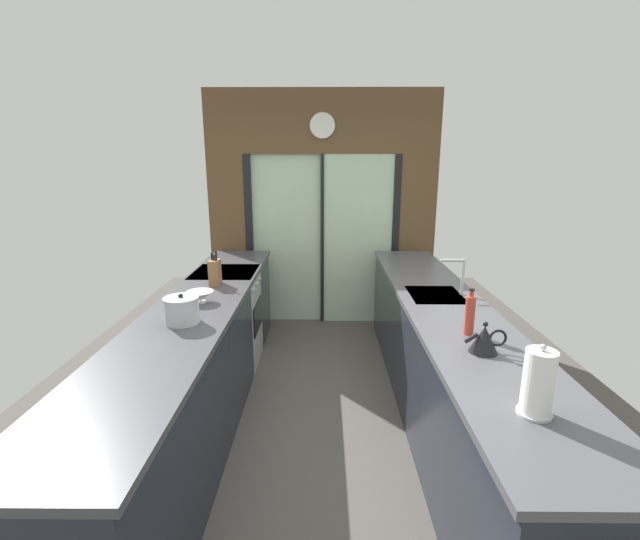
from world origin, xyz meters
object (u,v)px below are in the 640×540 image
at_px(mixing_bowl, 200,296).
at_px(stock_pot, 182,310).
at_px(paper_towel_roll, 538,383).
at_px(kettle, 484,339).
at_px(oven_range, 228,318).
at_px(soap_bottle, 470,315).
at_px(knife_block, 215,272).

bearing_deg(mixing_bowl, stock_pot, -90.00).
distance_m(mixing_bowl, paper_towel_roll, 2.29).
distance_m(stock_pot, kettle, 1.83).
bearing_deg(mixing_bowl, kettle, -25.07).
xyz_separation_m(oven_range, stock_pot, (0.02, -1.31, 0.55)).
bearing_deg(soap_bottle, kettle, -89.60).
relative_size(knife_block, soap_bottle, 1.01).
bearing_deg(mixing_bowl, soap_bottle, -18.11).
xyz_separation_m(mixing_bowl, soap_bottle, (1.78, -0.58, 0.08)).
xyz_separation_m(stock_pot, kettle, (1.78, -0.43, -0.01)).
distance_m(mixing_bowl, kettle, 1.97).
bearing_deg(kettle, mixing_bowl, 154.93).
bearing_deg(kettle, soap_bottle, 90.40).
distance_m(stock_pot, paper_towel_roll, 2.05).
bearing_deg(mixing_bowl, paper_towel_roll, -38.79).
xyz_separation_m(soap_bottle, paper_towel_roll, (0.00, -0.85, 0.02)).
bearing_deg(kettle, stock_pot, 166.58).
xyz_separation_m(oven_range, mixing_bowl, (0.02, -0.90, 0.51)).
distance_m(knife_block, kettle, 2.21).
distance_m(kettle, paper_towel_roll, 0.60).
bearing_deg(knife_block, oven_range, 92.42).
distance_m(knife_block, paper_towel_roll, 2.60).
xyz_separation_m(mixing_bowl, stock_pot, (-0.00, -0.41, 0.04)).
xyz_separation_m(kettle, paper_towel_roll, (-0.00, -0.60, 0.06)).
relative_size(knife_block, paper_towel_roll, 0.92).
bearing_deg(paper_towel_roll, soap_bottle, 90.00).
height_order(oven_range, kettle, kettle).
xyz_separation_m(oven_range, soap_bottle, (1.80, -1.49, 0.59)).
bearing_deg(kettle, oven_range, 136.00).
bearing_deg(paper_towel_roll, knife_block, 133.15).
distance_m(oven_range, paper_towel_roll, 3.01).
relative_size(stock_pot, soap_bottle, 0.78).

